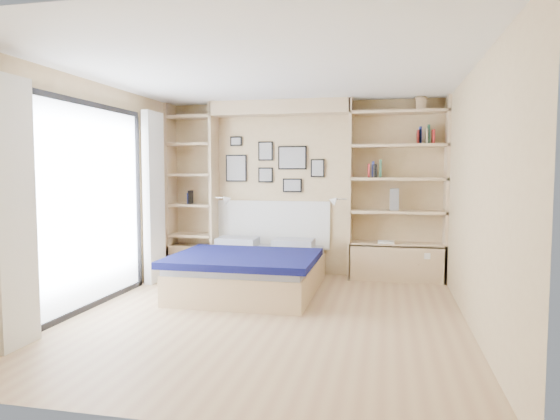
# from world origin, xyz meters

# --- Properties ---
(ground) EXTENTS (4.50, 4.50, 0.00)m
(ground) POSITION_xyz_m (0.00, 0.00, 0.00)
(ground) COLOR tan
(ground) RESTS_ON ground
(room_shell) EXTENTS (4.50, 4.50, 4.50)m
(room_shell) POSITION_xyz_m (-0.39, 1.52, 1.08)
(room_shell) COLOR tan
(room_shell) RESTS_ON ground
(bed) EXTENTS (1.71, 2.20, 1.07)m
(bed) POSITION_xyz_m (-0.45, 1.09, 0.27)
(bed) COLOR tan
(bed) RESTS_ON ground
(photo_gallery) EXTENTS (1.48, 0.02, 0.82)m
(photo_gallery) POSITION_xyz_m (-0.45, 2.22, 1.60)
(photo_gallery) COLOR black
(photo_gallery) RESTS_ON ground
(reading_lamps) EXTENTS (1.92, 0.12, 0.15)m
(reading_lamps) POSITION_xyz_m (-0.30, 2.00, 1.10)
(reading_lamps) COLOR silver
(reading_lamps) RESTS_ON ground
(shelf_decor) EXTENTS (3.51, 0.23, 2.03)m
(shelf_decor) POSITION_xyz_m (1.23, 2.07, 1.72)
(shelf_decor) COLOR #A51E1E
(shelf_decor) RESTS_ON ground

